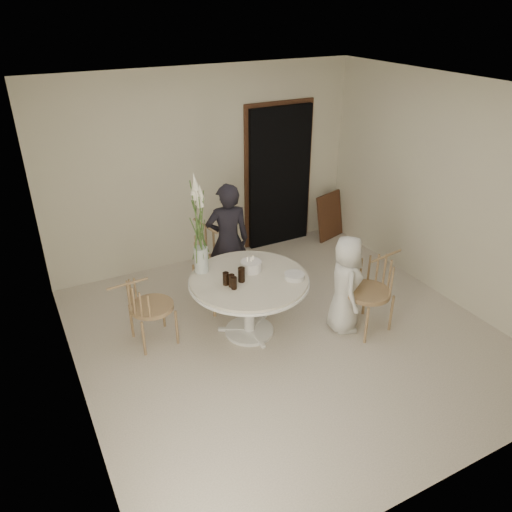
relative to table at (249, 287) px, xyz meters
name	(u,v)px	position (x,y,z in m)	size (l,w,h in m)	color
ground	(286,335)	(0.35, -0.25, -0.62)	(4.50, 4.50, 0.00)	silver
room_shell	(291,204)	(0.35, -0.25, 1.00)	(4.50, 4.50, 4.50)	silver
doorway	(279,178)	(1.50, 1.94, 0.43)	(1.00, 0.10, 2.10)	black
door_trim	(278,173)	(1.50, 1.98, 0.49)	(1.12, 0.03, 2.22)	#58341E
table	(249,287)	(0.00, 0.00, 0.00)	(1.33, 1.33, 0.73)	white
picture_frame	(330,216)	(2.30, 1.70, -0.25)	(0.55, 0.04, 0.73)	#58341E
chair_far	(212,254)	(-0.06, 0.88, 0.02)	(0.60, 0.64, 0.98)	#9F7756
chair_right	(376,282)	(1.36, -0.52, -0.04)	(0.58, 0.54, 0.90)	#9F7756
chair_left	(141,303)	(-1.13, 0.35, -0.08)	(0.52, 0.49, 0.83)	#9F7756
girl	(228,241)	(0.16, 0.90, 0.14)	(0.55, 0.36, 1.50)	black
boy	(346,284)	(1.01, -0.41, -0.03)	(0.57, 0.37, 1.17)	silver
birthday_cake	(251,266)	(0.10, 0.14, 0.17)	(0.24, 0.24, 0.16)	white
cola_tumbler_a	(226,279)	(-0.28, -0.01, 0.19)	(0.07, 0.07, 0.14)	black
cola_tumbler_b	(234,283)	(-0.24, -0.13, 0.18)	(0.06, 0.06, 0.14)	black
cola_tumbler_c	(232,281)	(-0.24, -0.08, 0.18)	(0.07, 0.07, 0.14)	black
cola_tumbler_d	(241,275)	(-0.11, -0.03, 0.20)	(0.08, 0.08, 0.16)	black
plate_stack	(294,276)	(0.43, -0.24, 0.14)	(0.22, 0.22, 0.06)	silver
flower_vase	(199,229)	(-0.40, 0.38, 0.63)	(0.16, 0.16, 1.16)	silver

